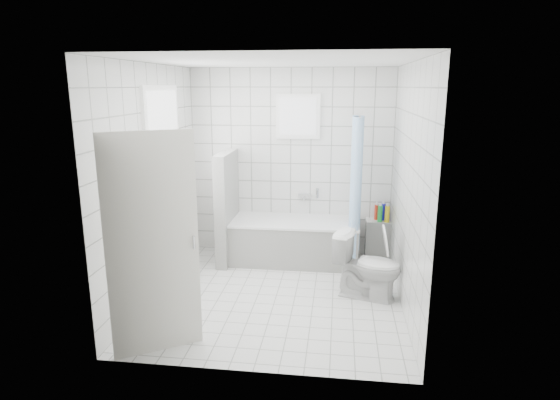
# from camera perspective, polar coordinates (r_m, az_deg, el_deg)

# --- Properties ---
(ground) EXTENTS (3.00, 3.00, 0.00)m
(ground) POSITION_cam_1_polar(r_m,az_deg,el_deg) (5.51, -0.43, -11.53)
(ground) COLOR white
(ground) RESTS_ON ground
(ceiling) EXTENTS (3.00, 3.00, 0.00)m
(ceiling) POSITION_cam_1_polar(r_m,az_deg,el_deg) (4.99, -0.49, 16.56)
(ceiling) COLOR white
(ceiling) RESTS_ON ground
(wall_back) EXTENTS (2.80, 0.02, 2.60)m
(wall_back) POSITION_cam_1_polar(r_m,az_deg,el_deg) (6.56, 1.31, 4.49)
(wall_back) COLOR white
(wall_back) RESTS_ON ground
(wall_front) EXTENTS (2.80, 0.02, 2.60)m
(wall_front) POSITION_cam_1_polar(r_m,az_deg,el_deg) (3.66, -3.62, -3.02)
(wall_front) COLOR white
(wall_front) RESTS_ON ground
(wall_left) EXTENTS (0.02, 3.00, 2.60)m
(wall_left) POSITION_cam_1_polar(r_m,az_deg,el_deg) (5.46, -15.18, 2.13)
(wall_left) COLOR white
(wall_left) RESTS_ON ground
(wall_right) EXTENTS (0.02, 3.00, 2.60)m
(wall_right) POSITION_cam_1_polar(r_m,az_deg,el_deg) (5.10, 15.32, 1.33)
(wall_right) COLOR white
(wall_right) RESTS_ON ground
(window_left) EXTENTS (0.01, 0.90, 1.40)m
(window_left) POSITION_cam_1_polar(r_m,az_deg,el_deg) (5.67, -13.81, 5.70)
(window_left) COLOR white
(window_left) RESTS_ON wall_left
(window_back) EXTENTS (0.50, 0.01, 0.50)m
(window_back) POSITION_cam_1_polar(r_m,az_deg,el_deg) (6.43, 2.20, 10.13)
(window_back) COLOR white
(window_back) RESTS_ON wall_back
(window_sill) EXTENTS (0.18, 1.02, 0.08)m
(window_sill) POSITION_cam_1_polar(r_m,az_deg,el_deg) (5.80, -12.98, -1.55)
(window_sill) COLOR white
(window_sill) RESTS_ON wall_left
(door) EXTENTS (0.70, 0.46, 2.00)m
(door) POSITION_cam_1_polar(r_m,az_deg,el_deg) (4.22, -15.24, -5.46)
(door) COLOR silver
(door) RESTS_ON ground
(bathtub) EXTENTS (1.72, 0.77, 0.58)m
(bathtub) POSITION_cam_1_polar(r_m,az_deg,el_deg) (6.43, 1.81, -4.98)
(bathtub) COLOR white
(bathtub) RESTS_ON ground
(partition_wall) EXTENTS (0.15, 0.85, 1.50)m
(partition_wall) POSITION_cam_1_polar(r_m,az_deg,el_deg) (6.40, -6.45, -0.86)
(partition_wall) COLOR white
(partition_wall) RESTS_ON ground
(tiled_ledge) EXTENTS (0.40, 0.24, 0.55)m
(tiled_ledge) POSITION_cam_1_polar(r_m,az_deg,el_deg) (6.68, 12.09, -4.71)
(tiled_ledge) COLOR white
(tiled_ledge) RESTS_ON ground
(toilet) EXTENTS (0.82, 0.60, 0.75)m
(toilet) POSITION_cam_1_polar(r_m,az_deg,el_deg) (5.43, 10.65, -7.87)
(toilet) COLOR white
(toilet) RESTS_ON ground
(curtain_rod) EXTENTS (0.02, 0.80, 0.02)m
(curtain_rod) POSITION_cam_1_polar(r_m,az_deg,el_deg) (6.06, 9.57, 10.20)
(curtain_rod) COLOR silver
(curtain_rod) RESTS_ON wall_back
(shower_curtain) EXTENTS (0.14, 0.48, 1.78)m
(shower_curtain) POSITION_cam_1_polar(r_m,az_deg,el_deg) (6.05, 9.28, 1.59)
(shower_curtain) COLOR #4F99E8
(shower_curtain) RESTS_ON curtain_rod
(tub_faucet) EXTENTS (0.18, 0.06, 0.06)m
(tub_faucet) POSITION_cam_1_polar(r_m,az_deg,el_deg) (6.59, 3.00, 0.53)
(tub_faucet) COLOR silver
(tub_faucet) RESTS_ON wall_back
(sill_bottles) EXTENTS (0.15, 0.75, 0.29)m
(sill_bottles) POSITION_cam_1_polar(r_m,az_deg,el_deg) (5.68, -13.25, -0.16)
(sill_bottles) COLOR #37F7F4
(sill_bottles) RESTS_ON window_sill
(ledge_bottles) EXTENTS (0.20, 0.17, 0.23)m
(ledge_bottles) POSITION_cam_1_polar(r_m,az_deg,el_deg) (6.55, 12.30, -1.56)
(ledge_bottles) COLOR #1A1CD6
(ledge_bottles) RESTS_ON tiled_ledge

